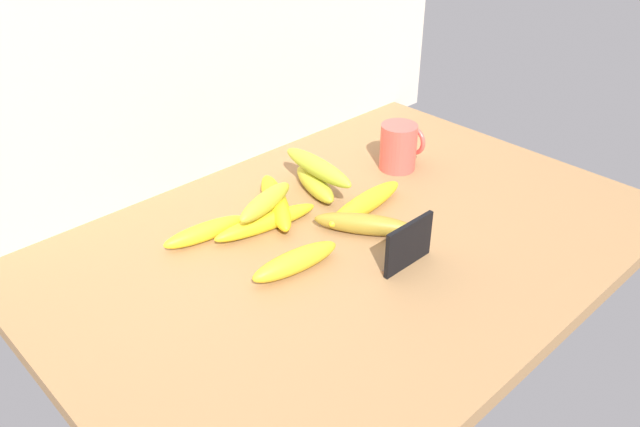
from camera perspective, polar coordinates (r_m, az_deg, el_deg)
counter_top at (r=115.70cm, az=3.04°, el=-2.85°), size 110.00×76.00×3.00cm
back_wall at (r=129.20cm, az=-9.67°, el=16.91°), size 130.00×2.00×70.00cm
chalkboard_sign at (r=106.96cm, az=7.88°, el=-2.87°), size 11.00×1.80×8.40cm
coffee_mug at (r=137.25cm, az=7.08°, el=5.95°), size 9.26×7.76×9.98cm
banana_0 at (r=115.42cm, az=3.95°, el=-0.93°), size 13.65×17.36×3.88cm
banana_1 at (r=105.51cm, az=-2.09°, el=-4.35°), size 16.99×5.84×3.94cm
banana_2 at (r=127.80cm, az=-0.46°, el=2.66°), size 8.69×15.82×4.04cm
banana_3 at (r=121.72cm, az=-3.98°, el=1.04°), size 13.72×19.98×4.26cm
banana_4 at (r=116.57cm, az=-4.83°, el=-0.78°), size 21.12×6.67×3.32cm
banana_5 at (r=121.61cm, az=4.06°, el=0.92°), size 21.17×5.84×3.95cm
banana_6 at (r=115.33cm, az=-10.20°, el=-1.60°), size 16.20×5.58×3.35cm
banana_7 at (r=125.66cm, az=-0.20°, el=4.15°), size 5.46×19.97×3.78cm
banana_8 at (r=115.98cm, az=-4.88°, el=1.04°), size 15.50×7.71×3.59cm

